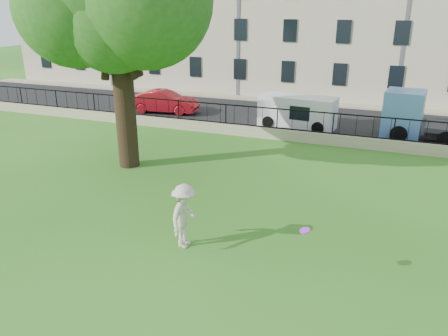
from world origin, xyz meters
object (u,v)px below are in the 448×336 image
at_px(white_van, 297,112).
at_px(frisbee, 305,230).
at_px(blue_truck, 446,119).
at_px(red_sedan, 165,102).
at_px(man, 184,216).

bearing_deg(white_van, frisbee, -71.51).
relative_size(frisbee, blue_truck, 0.04).
xyz_separation_m(red_sedan, blue_truck, (17.29, -0.81, 0.55)).
distance_m(red_sedan, blue_truck, 17.31).
bearing_deg(frisbee, red_sedan, 128.38).
relative_size(red_sedan, white_van, 1.03).
bearing_deg(white_van, blue_truck, 3.81).
bearing_deg(red_sedan, frisbee, -148.71).
bearing_deg(white_van, man, -84.99).
distance_m(white_van, blue_truck, 8.01).
distance_m(frisbee, red_sedan, 20.60).
relative_size(man, frisbee, 7.51).
bearing_deg(man, white_van, -0.71).
xyz_separation_m(man, blue_truck, (8.23, 14.74, 0.30)).
relative_size(red_sedan, blue_truck, 0.74).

